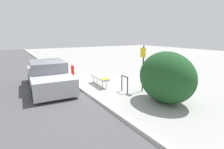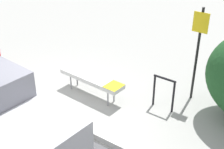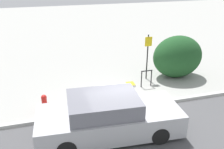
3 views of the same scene
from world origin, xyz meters
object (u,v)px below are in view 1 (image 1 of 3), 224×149
Objects in this scene: fire_hydrant at (73,70)px; parked_car_near at (49,76)px; sign_post at (143,64)px; bench at (99,77)px; bike_rack at (125,82)px.

parked_car_near is at bearing -44.76° from fire_hydrant.
sign_post reaches higher than parked_car_near.
bench is at bearing 9.96° from fire_hydrant.
bench is 2.64m from sign_post.
bike_rack is 1.08× the size of fire_hydrant.
bench is 2.74m from parked_car_near.
bike_rack is at bearing -113.72° from sign_post.
sign_post is 5.01m from parked_car_near.
bench is at bearing -147.03° from sign_post.
fire_hydrant is at bearing -167.49° from bike_rack.
bench is 0.78× the size of sign_post.
fire_hydrant is at bearing -166.97° from bench.
parked_car_near is (-1.01, -2.54, 0.19)m from bench.
fire_hydrant is 0.16× the size of parked_car_near.
bike_rack is 4.10m from parked_car_near.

